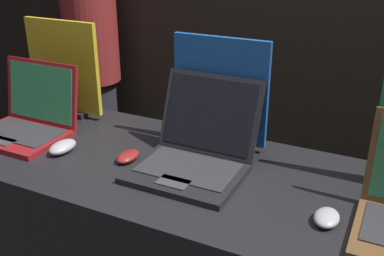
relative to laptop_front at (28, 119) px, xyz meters
name	(u,v)px	position (x,y,z in m)	size (l,w,h in m)	color
laptop_front	(28,119)	(0.00, 0.00, 0.00)	(0.34, 0.29, 0.26)	maroon
mouse_front	(63,147)	(0.22, -0.07, -0.04)	(0.07, 0.12, 0.04)	#B2B2B7
promo_stand_front	(64,71)	(0.00, 0.23, 0.13)	(0.34, 0.07, 0.40)	black
laptop_middle	(196,149)	(0.69, 0.04, 0.00)	(0.35, 0.38, 0.28)	black
mouse_middle	(128,156)	(0.47, -0.02, -0.05)	(0.06, 0.10, 0.03)	maroon
promo_stand_middle	(220,96)	(0.69, 0.23, 0.13)	(0.35, 0.07, 0.39)	black
mouse_back	(327,218)	(1.14, -0.09, -0.05)	(0.07, 0.10, 0.03)	#B2B2B7
person_bystander	(94,69)	(-0.50, 1.03, -0.13)	(0.33, 0.33, 1.73)	#282833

